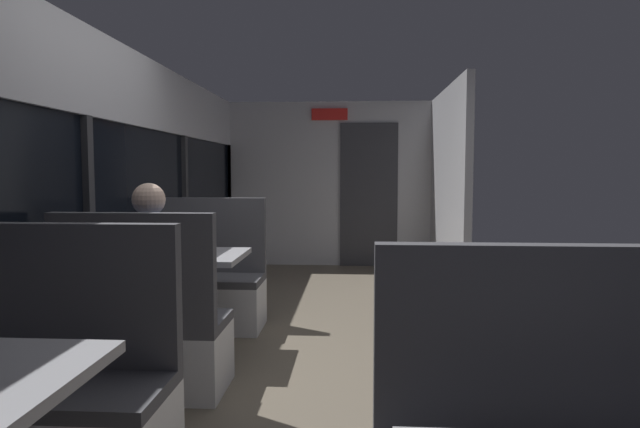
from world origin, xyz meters
The scene contains 9 objects.
ground_plane centered at (0.00, 0.00, -0.01)m, with size 3.30×9.20×0.02m, color #665B4C.
carriage_window_panel_left centered at (-1.45, 0.00, 1.11)m, with size 0.09×8.48×2.30m.
carriage_end_bulkhead centered at (0.06, 4.19, 1.14)m, with size 2.90×0.11×2.30m.
carriage_aisle_panel_right centered at (1.45, 3.00, 1.15)m, with size 0.08×2.40×2.30m, color #B2B2B7.
bench_near_window_facing_entry centered at (-0.89, -1.39, 0.33)m, with size 0.95×0.50×1.10m.
dining_table_mid_window centered at (-0.89, 0.28, 0.64)m, with size 0.90×0.70×0.74m.
bench_mid_window_facing_end centered at (-0.89, -0.42, 0.33)m, with size 0.95×0.50×1.10m.
bench_mid_window_facing_entry centered at (-0.89, 0.98, 0.33)m, with size 0.95×0.50×1.10m.
seated_passenger centered at (-0.89, -0.35, 0.54)m, with size 0.47×0.55×1.26m.
Camera 1 is at (0.36, -3.58, 1.33)m, focal length 30.98 mm.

